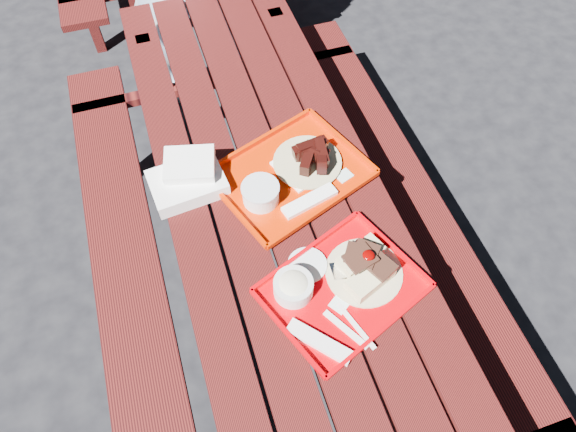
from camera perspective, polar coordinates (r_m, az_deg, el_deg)
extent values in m
plane|color=black|center=(2.41, -1.11, -7.91)|extent=(60.00, 60.00, 0.00)
cube|color=#4B110E|center=(1.75, -10.89, -0.25)|extent=(0.14, 2.40, 0.04)
cube|color=#4B110E|center=(1.76, -6.17, 1.01)|extent=(0.14, 2.40, 0.04)
cube|color=#4B110E|center=(1.78, -1.49, 2.25)|extent=(0.14, 2.40, 0.04)
cube|color=#4B110E|center=(1.81, 3.07, 3.44)|extent=(0.14, 2.40, 0.04)
cube|color=#4B110E|center=(1.85, 7.47, 4.57)|extent=(0.14, 2.40, 0.04)
cube|color=#4B110E|center=(2.03, -17.25, -6.91)|extent=(0.25, 2.40, 0.04)
cube|color=#4B110E|center=(2.71, -18.58, 6.41)|extent=(0.06, 0.06, 0.42)
cube|color=#4B110E|center=(2.18, 13.39, 1.43)|extent=(0.25, 2.40, 0.04)
cube|color=#4B110E|center=(2.15, 22.26, -19.99)|extent=(0.06, 0.06, 0.42)
cube|color=#4B110E|center=(2.82, 5.13, 12.30)|extent=(0.06, 0.06, 0.42)
cube|color=#4B110E|center=(2.66, -13.98, 12.17)|extent=(0.06, 0.06, 0.75)
cube|color=#4B110E|center=(2.72, -1.24, 15.24)|extent=(0.06, 0.06, 0.75)
cube|color=#4B110E|center=(2.64, -7.71, 14.68)|extent=(1.40, 0.06, 0.04)
cube|color=#4B110E|center=(3.56, -20.98, 19.55)|extent=(0.06, 0.06, 0.42)
cube|color=#4B110E|center=(3.36, -16.78, 22.02)|extent=(0.06, 0.06, 0.75)
cube|color=#C70007|center=(1.57, 6.06, -8.21)|extent=(0.53, 0.47, 0.01)
cube|color=#C70007|center=(1.61, 2.04, -3.83)|extent=(0.41, 0.17, 0.02)
cube|color=#C70007|center=(1.53, 10.50, -12.32)|extent=(0.41, 0.17, 0.02)
cube|color=#C70007|center=(1.65, 11.66, -3.50)|extent=(0.13, 0.32, 0.02)
cube|color=#C70007|center=(1.50, -0.16, -12.82)|extent=(0.13, 0.32, 0.02)
cylinder|color=tan|center=(1.60, 8.44, -6.19)|extent=(0.24, 0.24, 0.01)
cube|color=beige|center=(1.56, 9.14, -6.90)|extent=(0.16, 0.12, 0.04)
cube|color=beige|center=(1.59, 8.03, -4.48)|extent=(0.16, 0.12, 0.04)
ellipsoid|color=#5B0000|center=(1.50, 9.00, -4.10)|extent=(0.04, 0.04, 0.01)
cylinder|color=silver|center=(1.53, 0.60, -7.91)|extent=(0.12, 0.12, 0.06)
ellipsoid|color=beige|center=(1.51, 0.60, -7.62)|extent=(0.10, 0.10, 0.05)
cylinder|color=white|center=(1.59, 2.15, -5.45)|extent=(0.12, 0.12, 0.01)
cube|color=white|center=(1.49, 3.50, -13.77)|extent=(0.16, 0.18, 0.02)
cube|color=white|center=(1.52, 6.44, -12.41)|extent=(0.09, 0.15, 0.01)
cube|color=white|center=(1.52, 7.53, -11.99)|extent=(0.06, 0.16, 0.00)
cube|color=white|center=(1.55, 5.75, -9.71)|extent=(0.07, 0.07, 0.00)
cube|color=red|center=(1.79, 0.25, 4.49)|extent=(0.58, 0.52, 0.01)
cube|color=red|center=(1.88, -3.34, 8.32)|extent=(0.46, 0.18, 0.02)
cube|color=red|center=(1.70, 4.17, 0.91)|extent=(0.46, 0.18, 0.02)
cube|color=red|center=(1.89, 6.07, 8.37)|extent=(0.14, 0.35, 0.02)
cube|color=red|center=(1.70, -6.14, 0.81)|extent=(0.14, 0.35, 0.02)
cube|color=white|center=(1.81, 1.62, 5.55)|extent=(0.21, 0.21, 0.01)
cylinder|color=tan|center=(1.81, 2.17, 6.04)|extent=(0.24, 0.24, 0.01)
cylinder|color=silver|center=(1.70, -3.06, 2.43)|extent=(0.12, 0.12, 0.06)
cylinder|color=silver|center=(1.68, -3.11, 3.12)|extent=(0.13, 0.13, 0.01)
cube|color=white|center=(1.71, 2.42, 1.69)|extent=(0.20, 0.10, 0.02)
cube|color=silver|center=(1.79, 6.25, 4.48)|extent=(0.07, 0.06, 0.00)
cube|color=white|center=(1.78, -11.10, 3.58)|extent=(0.26, 0.20, 0.06)
cube|color=white|center=(1.76, -10.88, 5.58)|extent=(0.20, 0.17, 0.04)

